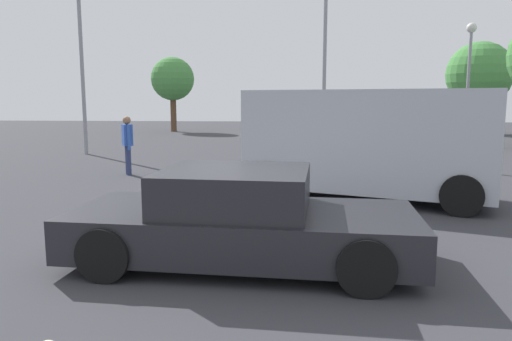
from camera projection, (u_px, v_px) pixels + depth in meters
ground_plane at (231, 256)px, 6.40m from camera, size 80.00×80.00×0.00m
sedan_foreground at (241, 220)px, 6.07m from camera, size 4.44×2.16×1.21m
van_white at (367, 141)px, 10.01m from camera, size 5.34×3.53×2.27m
pedestrian at (127, 140)px, 13.18m from camera, size 0.41×0.51×1.63m
light_post_near at (469, 61)px, 21.40m from camera, size 0.44×0.44×5.47m
light_post_mid at (79, 16)px, 17.63m from camera, size 0.44×0.44×7.80m
light_post_far at (325, 16)px, 17.43m from camera, size 0.44×0.44×7.74m
tree_back_left at (479, 74)px, 28.97m from camera, size 3.90×3.90×5.57m
tree_back_right at (173, 79)px, 31.00m from camera, size 2.79×2.79×4.83m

